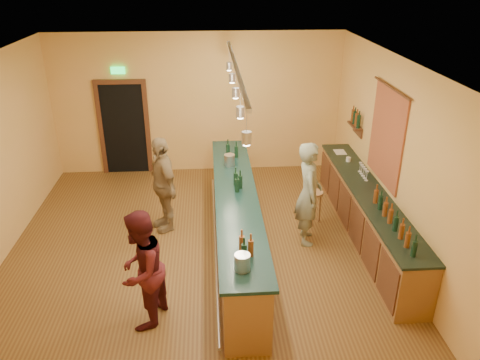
{
  "coord_description": "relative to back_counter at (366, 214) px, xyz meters",
  "views": [
    {
      "loc": [
        0.24,
        -6.88,
        4.51
      ],
      "look_at": [
        0.73,
        0.2,
        1.21
      ],
      "focal_mm": 35.0,
      "sensor_mm": 36.0,
      "label": 1
    }
  ],
  "objects": [
    {
      "name": "floor",
      "position": [
        -2.97,
        -0.18,
        -0.49
      ],
      "size": [
        7.0,
        7.0,
        0.0
      ],
      "primitive_type": "plane",
      "color": "brown",
      "rests_on": "ground"
    },
    {
      "name": "ceiling",
      "position": [
        -2.97,
        -0.18,
        2.71
      ],
      "size": [
        6.5,
        7.0,
        0.02
      ],
      "primitive_type": "cube",
      "color": "silver",
      "rests_on": "wall_back"
    },
    {
      "name": "wall_back",
      "position": [
        -2.97,
        3.32,
        1.11
      ],
      "size": [
        6.5,
        0.02,
        3.2
      ],
      "primitive_type": "cube",
      "color": "#E1B254",
      "rests_on": "floor"
    },
    {
      "name": "wall_front",
      "position": [
        -2.97,
        -3.68,
        1.11
      ],
      "size": [
        6.5,
        0.02,
        3.2
      ],
      "primitive_type": "cube",
      "color": "#E1B254",
      "rests_on": "floor"
    },
    {
      "name": "wall_right",
      "position": [
        0.28,
        -0.18,
        1.11
      ],
      "size": [
        0.02,
        7.0,
        3.2
      ],
      "primitive_type": "cube",
      "color": "#E1B254",
      "rests_on": "floor"
    },
    {
      "name": "doorway",
      "position": [
        -4.67,
        3.3,
        0.64
      ],
      "size": [
        1.15,
        0.09,
        2.48
      ],
      "color": "black",
      "rests_on": "wall_back"
    },
    {
      "name": "tapestry",
      "position": [
        0.26,
        0.22,
        1.36
      ],
      "size": [
        0.03,
        1.4,
        1.6
      ],
      "primitive_type": "cube",
      "color": "maroon",
      "rests_on": "wall_right"
    },
    {
      "name": "bottle_shelf",
      "position": [
        0.2,
        1.72,
        1.18
      ],
      "size": [
        0.17,
        0.55,
        0.54
      ],
      "color": "#4B2316",
      "rests_on": "wall_right"
    },
    {
      "name": "back_counter",
      "position": [
        0.0,
        0.0,
        0.0
      ],
      "size": [
        0.6,
        4.55,
        1.27
      ],
      "color": "brown",
      "rests_on": "floor"
    },
    {
      "name": "tasting_bar",
      "position": [
        -2.32,
        -0.18,
        0.12
      ],
      "size": [
        0.74,
        5.1,
        1.38
      ],
      "color": "brown",
      "rests_on": "floor"
    },
    {
      "name": "pendant_track",
      "position": [
        -2.32,
        -0.18,
        2.5
      ],
      "size": [
        0.11,
        4.6,
        0.5
      ],
      "color": "silver",
      "rests_on": "ceiling"
    },
    {
      "name": "bartender",
      "position": [
        -1.06,
        -0.01,
        0.44
      ],
      "size": [
        0.49,
        0.71,
        1.85
      ],
      "primitive_type": "imported",
      "rotation": [
        0.0,
        0.0,
        1.5
      ],
      "color": "gray",
      "rests_on": "floor"
    },
    {
      "name": "customer_a",
      "position": [
        -3.68,
        -1.92,
        0.36
      ],
      "size": [
        0.86,
        0.98,
        1.69
      ],
      "primitive_type": "imported",
      "rotation": [
        0.0,
        0.0,
        -1.89
      ],
      "color": "#59191E",
      "rests_on": "floor"
    },
    {
      "name": "customer_b",
      "position": [
        -3.6,
        0.62,
        0.41
      ],
      "size": [
        0.83,
        1.13,
        1.79
      ],
      "primitive_type": "imported",
      "rotation": [
        0.0,
        0.0,
        -1.14
      ],
      "color": "#997A51",
      "rests_on": "floor"
    },
    {
      "name": "bar_stool",
      "position": [
        -0.81,
        0.59,
        0.03
      ],
      "size": [
        0.32,
        0.32,
        0.66
      ],
      "rotation": [
        0.0,
        0.0,
        -0.28
      ],
      "color": "#976944",
      "rests_on": "floor"
    }
  ]
}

